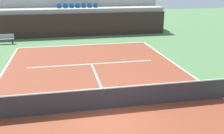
{
  "coord_description": "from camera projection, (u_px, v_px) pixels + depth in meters",
  "views": [
    {
      "loc": [
        -1.87,
        -9.63,
        5.15
      ],
      "look_at": [
        0.5,
        2.0,
        1.2
      ],
      "focal_mm": 40.77,
      "sensor_mm": 36.0,
      "label": 1
    }
  ],
  "objects": [
    {
      "name": "centre_service_line",
      "position": [
        99.0,
        81.0,
        13.9
      ],
      "size": [
        0.1,
        6.4,
        0.0
      ],
      "primitive_type": "cube",
      "color": "white",
      "rests_on": "court_surface"
    },
    {
      "name": "sideline_right",
      "position": [
        223.0,
        97.0,
        11.96
      ],
      "size": [
        0.1,
        24.0,
        0.0
      ],
      "primitive_type": "cube",
      "color": "white",
      "rests_on": "court_surface"
    },
    {
      "name": "stands_tier_lower",
      "position": [
        78.0,
        21.0,
        26.5
      ],
      "size": [
        17.79,
        2.4,
        2.68
      ],
      "primitive_type": "cube",
      "color": "#9E9E99",
      "rests_on": "ground_plane"
    },
    {
      "name": "seating_row_lower",
      "position": [
        78.0,
        7.0,
        26.13
      ],
      "size": [
        4.16,
        0.44,
        0.44
      ],
      "color": "#145193",
      "rests_on": "stands_tier_lower"
    },
    {
      "name": "back_wall",
      "position": [
        79.0,
        25.0,
        25.32
      ],
      "size": [
        17.79,
        0.3,
        2.26
      ],
      "primitive_type": "cube",
      "color": "#33231E",
      "rests_on": "ground_plane"
    },
    {
      "name": "stands_tier_upper",
      "position": [
        76.0,
        14.0,
        28.59
      ],
      "size": [
        17.79,
        2.4,
        3.63
      ],
      "primitive_type": "cube",
      "color": "#9E9E99",
      "rests_on": "ground_plane"
    },
    {
      "name": "tennis_net",
      "position": [
        110.0,
        98.0,
        10.77
      ],
      "size": [
        11.08,
        0.08,
        1.07
      ],
      "color": "black",
      "rests_on": "court_surface"
    },
    {
      "name": "player_bench",
      "position": [
        5.0,
        38.0,
        22.33
      ],
      "size": [
        1.5,
        0.4,
        0.85
      ],
      "color": "#99999E",
      "rests_on": "ground_plane"
    },
    {
      "name": "baseline_far",
      "position": [
        84.0,
        45.0,
        22.04
      ],
      "size": [
        11.0,
        0.1,
        0.0
      ],
      "primitive_type": "cube",
      "color": "white",
      "rests_on": "court_surface"
    },
    {
      "name": "ground_plane",
      "position": [
        110.0,
        109.0,
        10.93
      ],
      "size": [
        80.0,
        80.0,
        0.0
      ],
      "primitive_type": "plane",
      "color": "#477042"
    },
    {
      "name": "court_surface",
      "position": [
        110.0,
        108.0,
        10.93
      ],
      "size": [
        11.0,
        24.0,
        0.01
      ],
      "primitive_type": "cube",
      "color": "brown",
      "rests_on": "ground_plane"
    },
    {
      "name": "service_line_far",
      "position": [
        91.0,
        64.0,
        16.88
      ],
      "size": [
        8.26,
        0.1,
        0.0
      ],
      "primitive_type": "cube",
      "color": "white",
      "rests_on": "court_surface"
    }
  ]
}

